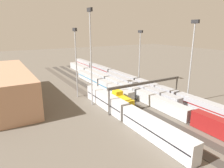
% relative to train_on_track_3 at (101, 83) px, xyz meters
% --- Properties ---
extents(ground_plane, '(400.00, 400.00, 0.00)m').
position_rel_train_on_track_3_xyz_m(ground_plane, '(-9.72, -2.50, -2.01)').
color(ground_plane, '#60594F').
extents(track_bed_0, '(140.00, 2.80, 0.12)m').
position_rel_train_on_track_3_xyz_m(track_bed_0, '(-9.72, -15.00, -1.95)').
color(track_bed_0, '#3D3833').
rests_on(track_bed_0, ground_plane).
extents(track_bed_1, '(140.00, 2.80, 0.12)m').
position_rel_train_on_track_3_xyz_m(track_bed_1, '(-9.72, -10.00, -1.95)').
color(track_bed_1, '#3D3833').
rests_on(track_bed_1, ground_plane).
extents(track_bed_2, '(140.00, 2.80, 0.12)m').
position_rel_train_on_track_3_xyz_m(track_bed_2, '(-9.72, -5.00, -1.95)').
color(track_bed_2, '#3D3833').
rests_on(track_bed_2, ground_plane).
extents(track_bed_3, '(140.00, 2.80, 0.12)m').
position_rel_train_on_track_3_xyz_m(track_bed_3, '(-9.72, -0.00, -1.95)').
color(track_bed_3, '#3D3833').
rests_on(track_bed_3, ground_plane).
extents(track_bed_4, '(140.00, 2.80, 0.12)m').
position_rel_train_on_track_3_xyz_m(track_bed_4, '(-9.72, 5.00, -1.95)').
color(track_bed_4, '#3D3833').
rests_on(track_bed_4, ground_plane).
extents(track_bed_5, '(140.00, 2.80, 0.12)m').
position_rel_train_on_track_3_xyz_m(track_bed_5, '(-9.72, 10.00, -1.95)').
color(track_bed_5, '#4C443D').
rests_on(track_bed_5, ground_plane).
extents(train_on_track_3, '(47.20, 3.06, 3.80)m').
position_rel_train_on_track_3_xyz_m(train_on_track_3, '(0.00, 0.00, 0.00)').
color(train_on_track_3, '#B7BABF').
rests_on(train_on_track_3, ground_plane).
extents(train_on_track_1, '(47.20, 3.06, 3.80)m').
position_rel_train_on_track_3_xyz_m(train_on_track_1, '(-13.25, -10.00, 0.01)').
color(train_on_track_1, '#A8AAB2').
rests_on(train_on_track_1, ground_plane).
extents(train_on_track_4, '(10.00, 3.00, 5.00)m').
position_rel_train_on_track_3_xyz_m(train_on_track_4, '(-24.94, 5.00, 0.15)').
color(train_on_track_4, gold).
rests_on(train_on_track_4, ground_plane).
extents(train_on_track_0, '(139.00, 3.06, 4.40)m').
position_rel_train_on_track_3_xyz_m(train_on_track_0, '(-5.01, -15.00, 0.05)').
color(train_on_track_0, '#285193').
rests_on(train_on_track_0, ground_plane).
extents(train_on_track_5, '(47.20, 3.06, 5.00)m').
position_rel_train_on_track_3_xyz_m(train_on_track_5, '(-34.87, 10.00, 0.62)').
color(train_on_track_5, silver).
rests_on(train_on_track_5, ground_plane).
extents(train_on_track_2, '(114.80, 3.00, 4.40)m').
position_rel_train_on_track_3_xyz_m(train_on_track_2, '(-7.84, -5.00, 0.06)').
color(train_on_track_2, maroon).
rests_on(train_on_track_2, ground_plane).
extents(light_mast_0, '(2.80, 0.70, 28.66)m').
position_rel_train_on_track_3_xyz_m(light_mast_0, '(-33.44, -17.71, 16.11)').
color(light_mast_0, '#9EA0A5').
rests_on(light_mast_0, ground_plane).
extents(light_mast_1, '(2.80, 0.70, 32.10)m').
position_rel_train_on_track_3_xyz_m(light_mast_1, '(-17.96, 12.76, 17.97)').
color(light_mast_1, '#9EA0A5').
rests_on(light_mast_1, ground_plane).
extents(light_mast_2, '(2.80, 0.70, 25.11)m').
position_rel_train_on_track_3_xyz_m(light_mast_2, '(-3.97, -18.71, 14.18)').
color(light_mast_2, '#9EA0A5').
rests_on(light_mast_2, ground_plane).
extents(light_mast_3, '(2.80, 0.70, 26.11)m').
position_rel_train_on_track_3_xyz_m(light_mast_3, '(-7.31, 13.97, 14.72)').
color(light_mast_3, '#9EA0A5').
rests_on(light_mast_3, ground_plane).
extents(signal_gantry, '(0.70, 30.00, 8.80)m').
position_rel_train_on_track_3_xyz_m(signal_gantry, '(-28.60, -2.50, 5.54)').
color(signal_gantry, '#4C4742').
rests_on(signal_gantry, ground_plane).
extents(maintenance_shed, '(47.61, 15.47, 11.70)m').
position_rel_train_on_track_3_xyz_m(maintenance_shed, '(0.89, 37.97, 3.84)').
color(maintenance_shed, tan).
rests_on(maintenance_shed, ground_plane).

